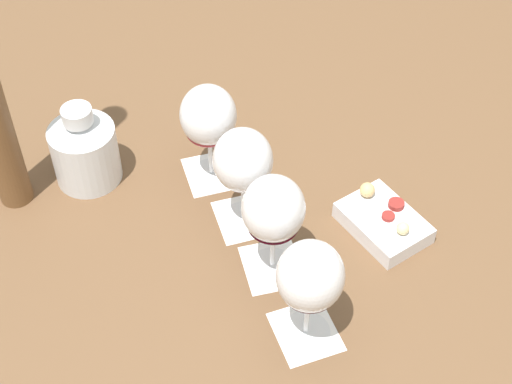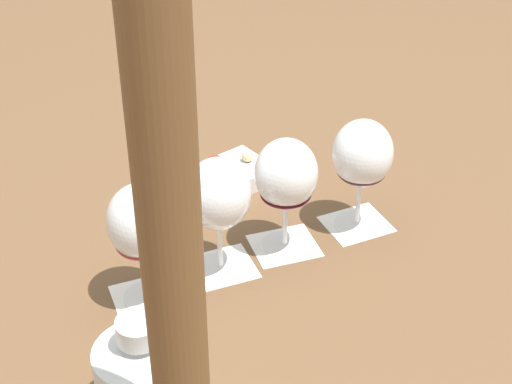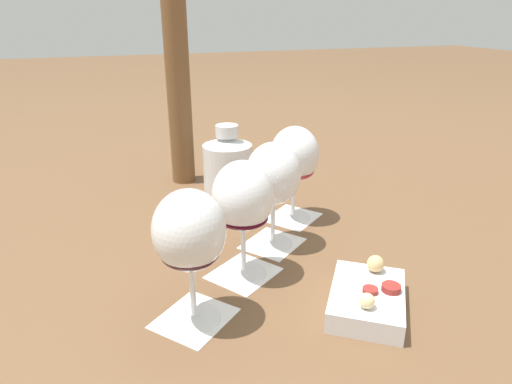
% 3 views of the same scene
% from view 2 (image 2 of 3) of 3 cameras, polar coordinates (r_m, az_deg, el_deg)
% --- Properties ---
extents(ground_plane, '(8.00, 8.00, 0.00)m').
position_cam_2_polar(ground_plane, '(1.24, -0.13, -4.82)').
color(ground_plane, brown).
extents(tasting_card_0, '(0.14, 0.13, 0.00)m').
position_cam_2_polar(tasting_card_0, '(1.18, -7.80, -7.56)').
color(tasting_card_0, white).
rests_on(tasting_card_0, ground_plane).
extents(tasting_card_1, '(0.14, 0.13, 0.00)m').
position_cam_2_polar(tasting_card_1, '(1.22, -2.59, -5.50)').
color(tasting_card_1, white).
rests_on(tasting_card_1, ground_plane).
extents(tasting_card_2, '(0.14, 0.13, 0.00)m').
position_cam_2_polar(tasting_card_2, '(1.26, 2.07, -3.91)').
color(tasting_card_2, white).
rests_on(tasting_card_2, ground_plane).
extents(tasting_card_3, '(0.14, 0.14, 0.00)m').
position_cam_2_polar(tasting_card_3, '(1.32, 7.31, -2.31)').
color(tasting_card_3, white).
rests_on(tasting_card_3, ground_plane).
extents(wine_glass_0, '(0.10, 0.10, 0.19)m').
position_cam_2_polar(wine_glass_0, '(1.10, -8.31, -2.48)').
color(wine_glass_0, white).
rests_on(wine_glass_0, tasting_card_0).
extents(wine_glass_1, '(0.10, 0.10, 0.19)m').
position_cam_2_polar(wine_glass_1, '(1.14, -2.76, -0.48)').
color(wine_glass_1, white).
rests_on(wine_glass_1, tasting_card_1).
extents(wine_glass_2, '(0.10, 0.10, 0.19)m').
position_cam_2_polar(wine_glass_2, '(1.19, 2.20, 1.04)').
color(wine_glass_2, white).
rests_on(wine_glass_2, tasting_card_2).
extents(wine_glass_3, '(0.10, 0.10, 0.19)m').
position_cam_2_polar(wine_glass_3, '(1.25, 7.73, 2.48)').
color(wine_glass_3, white).
rests_on(wine_glass_3, tasting_card_3).
extents(ceramic_vase, '(0.12, 0.12, 0.16)m').
position_cam_2_polar(ceramic_vase, '(0.97, -8.17, -13.12)').
color(ceramic_vase, silver).
rests_on(ceramic_vase, ground_plane).
extents(snack_dish, '(0.17, 0.18, 0.06)m').
position_cam_2_polar(snack_dish, '(1.40, -2.05, 1.17)').
color(snack_dish, silver).
rests_on(snack_dish, ground_plane).
extents(umbrella_pole, '(0.06, 0.06, 0.74)m').
position_cam_2_polar(umbrella_pole, '(0.68, -6.29, -2.86)').
color(umbrella_pole, brown).
rests_on(umbrella_pole, ground_plane).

